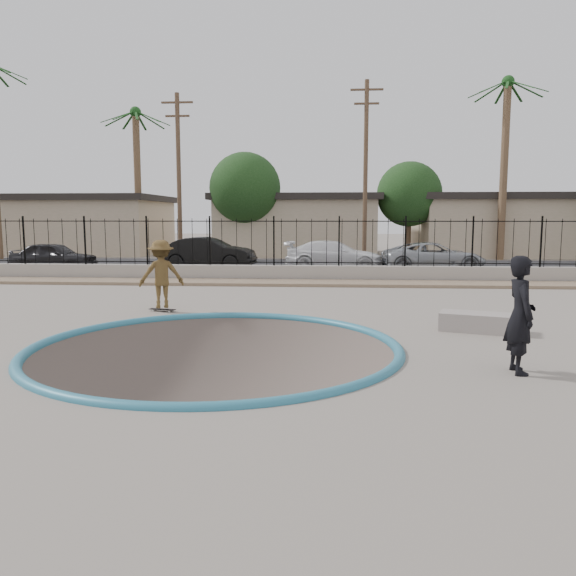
# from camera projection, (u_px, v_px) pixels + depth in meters

# --- Properties ---
(ground) EXTENTS (120.00, 120.00, 2.20)m
(ground) POSITION_uv_depth(u_px,v_px,m) (278.00, 302.00, 23.60)
(ground) COLOR gray
(ground) RESTS_ON ground
(bowl_pit) EXTENTS (6.84, 6.84, 1.80)m
(bowl_pit) POSITION_uv_depth(u_px,v_px,m) (216.00, 348.00, 10.60)
(bowl_pit) COLOR #4F433D
(bowl_pit) RESTS_ON ground
(coping_ring) EXTENTS (7.04, 7.04, 0.20)m
(coping_ring) POSITION_uv_depth(u_px,v_px,m) (216.00, 348.00, 10.60)
(coping_ring) COLOR teal
(coping_ring) RESTS_ON ground
(rock_strip) EXTENTS (42.00, 1.60, 0.11)m
(rock_strip) POSITION_uv_depth(u_px,v_px,m) (271.00, 283.00, 20.69)
(rock_strip) COLOR #998064
(rock_strip) RESTS_ON ground
(retaining_wall) EXTENTS (42.00, 0.45, 0.60)m
(retaining_wall) POSITION_uv_depth(u_px,v_px,m) (274.00, 273.00, 21.74)
(retaining_wall) COLOR gray
(retaining_wall) RESTS_ON ground
(fence) EXTENTS (40.00, 0.04, 1.80)m
(fence) POSITION_uv_depth(u_px,v_px,m) (274.00, 242.00, 21.59)
(fence) COLOR black
(fence) RESTS_ON retaining_wall
(street) EXTENTS (90.00, 8.00, 0.04)m
(street) POSITION_uv_depth(u_px,v_px,m) (287.00, 266.00, 28.41)
(street) COLOR black
(street) RESTS_ON ground
(house_west) EXTENTS (11.60, 8.60, 3.90)m
(house_west) POSITION_uv_depth(u_px,v_px,m) (80.00, 224.00, 38.64)
(house_west) COLOR tan
(house_west) RESTS_ON ground
(house_center) EXTENTS (10.60, 8.60, 3.90)m
(house_center) POSITION_uv_depth(u_px,v_px,m) (297.00, 224.00, 37.56)
(house_center) COLOR tan
(house_center) RESTS_ON ground
(house_east) EXTENTS (12.60, 8.60, 3.90)m
(house_east) POSITION_uv_depth(u_px,v_px,m) (512.00, 225.00, 36.55)
(house_east) COLOR tan
(house_east) RESTS_ON ground
(palm_mid) EXTENTS (2.30, 2.30, 9.30)m
(palm_mid) POSITION_uv_depth(u_px,v_px,m) (137.00, 149.00, 35.22)
(palm_mid) COLOR brown
(palm_mid) RESTS_ON ground
(palm_right) EXTENTS (2.30, 2.30, 10.30)m
(palm_right) POSITION_uv_depth(u_px,v_px,m) (506.00, 130.00, 31.57)
(palm_right) COLOR brown
(palm_right) RESTS_ON ground
(utility_pole_left) EXTENTS (1.70, 0.24, 9.00)m
(utility_pole_left) POSITION_uv_depth(u_px,v_px,m) (179.00, 175.00, 30.23)
(utility_pole_left) COLOR #473323
(utility_pole_left) RESTS_ON ground
(utility_pole_mid) EXTENTS (1.70, 0.24, 9.50)m
(utility_pole_mid) POSITION_uv_depth(u_px,v_px,m) (366.00, 169.00, 29.48)
(utility_pole_mid) COLOR #473323
(utility_pole_mid) RESTS_ON ground
(street_tree_left) EXTENTS (4.32, 4.32, 6.36)m
(street_tree_left) POSITION_uv_depth(u_px,v_px,m) (245.00, 188.00, 34.04)
(street_tree_left) COLOR #473323
(street_tree_left) RESTS_ON ground
(street_tree_mid) EXTENTS (3.96, 3.96, 5.83)m
(street_tree_mid) POSITION_uv_depth(u_px,v_px,m) (409.00, 194.00, 34.35)
(street_tree_mid) COLOR #473323
(street_tree_mid) RESTS_ON ground
(skater) EXTENTS (1.30, 1.02, 1.77)m
(skater) POSITION_uv_depth(u_px,v_px,m) (161.00, 278.00, 14.61)
(skater) COLOR brown
(skater) RESTS_ON ground
(skateboard) EXTENTS (0.74, 0.35, 0.06)m
(skateboard) POSITION_uv_depth(u_px,v_px,m) (162.00, 309.00, 14.71)
(skateboard) COLOR black
(skateboard) RESTS_ON ground
(videographer) EXTENTS (0.45, 0.68, 1.87)m
(videographer) POSITION_uv_depth(u_px,v_px,m) (520.00, 315.00, 8.80)
(videographer) COLOR black
(videographer) RESTS_ON ground
(concrete_ledge) EXTENTS (1.74, 1.17, 0.40)m
(concrete_ledge) POSITION_uv_depth(u_px,v_px,m) (478.00, 322.00, 12.11)
(concrete_ledge) COLOR gray
(concrete_ledge) RESTS_ON ground
(car_a) EXTENTS (3.84, 1.63, 1.30)m
(car_a) POSITION_uv_depth(u_px,v_px,m) (54.00, 256.00, 25.51)
(car_a) COLOR black
(car_a) RESTS_ON street
(car_b) EXTENTS (4.57, 1.91, 1.47)m
(car_b) POSITION_uv_depth(u_px,v_px,m) (208.00, 253.00, 26.59)
(car_b) COLOR black
(car_b) RESTS_ON street
(car_c) EXTENTS (4.70, 2.21, 1.32)m
(car_c) POSITION_uv_depth(u_px,v_px,m) (334.00, 255.00, 26.17)
(car_c) COLOR white
(car_c) RESTS_ON street
(car_d) EXTENTS (4.78, 2.51, 1.28)m
(car_d) POSITION_uv_depth(u_px,v_px,m) (434.00, 257.00, 25.43)
(car_d) COLOR #979B9F
(car_d) RESTS_ON street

